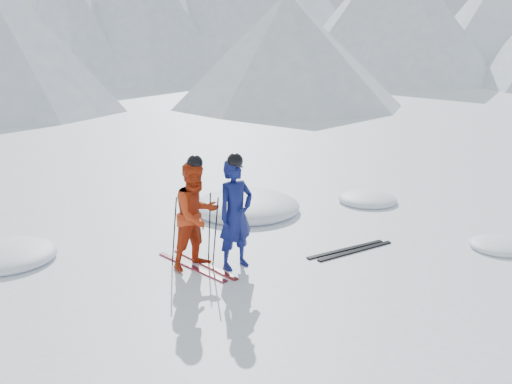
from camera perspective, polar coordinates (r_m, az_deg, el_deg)
ground at (r=10.22m, az=8.19°, el=-5.57°), size 160.00×160.00×0.00m
mountain_range at (r=44.43m, az=-15.67°, el=18.83°), size 106.15×62.94×15.53m
skier_blue at (r=8.87m, az=-2.17°, el=-2.40°), size 0.73×0.55×1.83m
skier_red at (r=8.94m, az=-6.29°, el=-2.46°), size 1.01×0.87×1.80m
pole_blue_left at (r=8.97m, az=-4.30°, el=-4.29°), size 0.12×0.09×1.22m
pole_blue_right at (r=9.29m, az=-1.51°, el=-3.55°), size 0.12×0.07×1.22m
pole_red_left at (r=9.15m, az=-8.60°, el=-4.11°), size 0.12×0.10×1.20m
pole_red_right at (r=9.28m, az=-4.92°, el=-3.70°), size 0.12×0.08×1.20m
ski_worn_left at (r=9.20m, az=-6.82°, el=-7.83°), size 0.54×1.66×0.03m
ski_worn_right at (r=9.29m, az=-5.45°, el=-7.55°), size 0.42×1.68×0.03m
ski_loose_a at (r=10.01m, az=9.44°, el=-5.98°), size 1.70×0.10×0.03m
ski_loose_b at (r=9.96m, az=10.44°, el=-6.13°), size 1.70×0.16×0.03m
snow_lumps at (r=11.57m, az=-2.32°, el=-2.90°), size 9.31×6.05×0.53m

